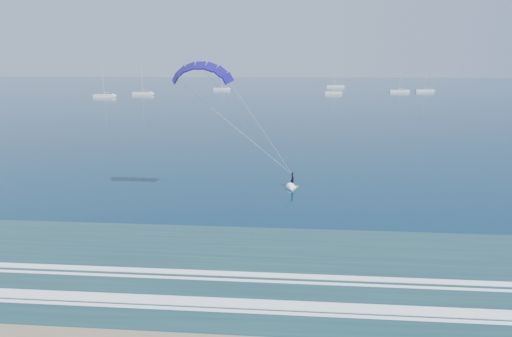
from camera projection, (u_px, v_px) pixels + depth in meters
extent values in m
cube|color=#1E423F|center=(165.00, 282.00, 31.26)|extent=(600.00, 22.00, 0.03)
cube|color=white|center=(131.00, 337.00, 24.94)|extent=(600.00, 0.90, 0.07)
cube|color=white|center=(154.00, 300.00, 28.83)|extent=(600.00, 1.10, 0.07)
cube|color=white|center=(170.00, 272.00, 32.71)|extent=(600.00, 0.70, 0.07)
cube|color=#80C617|center=(292.00, 186.00, 55.19)|extent=(1.41, 0.45, 0.08)
imported|color=black|center=(293.00, 179.00, 54.99)|extent=(0.50, 0.68, 1.74)
cone|color=white|center=(291.00, 189.00, 53.93)|extent=(1.31, 1.74, 1.10)
cube|color=white|center=(104.00, 96.00, 196.96)|extent=(9.26, 2.40, 1.20)
cylinder|color=silver|center=(103.00, 81.00, 195.54)|extent=(0.18, 0.18, 11.32)
cylinder|color=silver|center=(107.00, 93.00, 196.55)|extent=(2.60, 0.12, 0.12)
cube|color=white|center=(143.00, 94.00, 211.47)|extent=(9.40, 2.40, 1.20)
cylinder|color=silver|center=(142.00, 80.00, 210.02)|extent=(0.18, 0.18, 11.62)
cylinder|color=silver|center=(145.00, 91.00, 211.06)|extent=(2.60, 0.12, 0.12)
cube|color=white|center=(222.00, 89.00, 247.55)|extent=(8.54, 2.40, 1.20)
cylinder|color=silver|center=(222.00, 78.00, 246.25)|extent=(0.18, 0.18, 10.33)
cylinder|color=silver|center=(224.00, 86.00, 247.14)|extent=(2.60, 0.12, 0.12)
cube|color=white|center=(333.00, 93.00, 215.94)|extent=(7.60, 2.40, 1.20)
cylinder|color=silver|center=(333.00, 81.00, 214.73)|extent=(0.18, 0.18, 9.50)
cylinder|color=silver|center=(336.00, 90.00, 215.52)|extent=(2.60, 0.12, 0.12)
cube|color=white|center=(335.00, 86.00, 274.43)|extent=(10.33, 2.40, 1.20)
cylinder|color=silver|center=(336.00, 75.00, 272.86)|extent=(0.18, 0.18, 12.62)
cylinder|color=silver|center=(337.00, 84.00, 274.01)|extent=(2.60, 0.12, 0.12)
cube|color=white|center=(425.00, 91.00, 232.10)|extent=(8.92, 2.40, 1.20)
cylinder|color=silver|center=(426.00, 79.00, 230.73)|extent=(0.18, 0.18, 10.95)
cylinder|color=silver|center=(427.00, 88.00, 231.69)|extent=(2.60, 0.12, 0.12)
cube|color=white|center=(399.00, 91.00, 228.97)|extent=(9.44, 2.40, 1.20)
cylinder|color=silver|center=(400.00, 77.00, 227.40)|extent=(0.18, 0.18, 12.65)
cylinder|color=silver|center=(402.00, 88.00, 228.55)|extent=(2.60, 0.12, 0.12)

